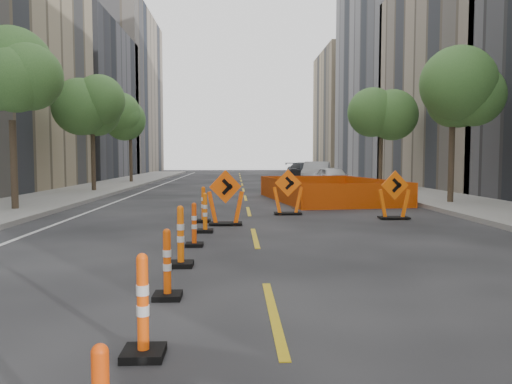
{
  "coord_description": "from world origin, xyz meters",
  "views": [
    {
      "loc": [
        -0.48,
        -8.18,
        1.99
      ],
      "look_at": [
        0.05,
        4.51,
        1.1
      ],
      "focal_mm": 35.0,
      "sensor_mm": 36.0,
      "label": 1
    }
  ],
  "objects_px": {
    "parked_car_far": "(306,171)",
    "parked_car_mid": "(316,173)",
    "chevron_sign_left": "(226,198)",
    "chevron_sign_right": "(394,195)",
    "channelizer_1": "(143,306)",
    "channelizer_4": "(194,225)",
    "channelizer_5": "(205,213)",
    "parked_car_near": "(333,178)",
    "channelizer_6": "(203,204)",
    "channelizer_3": "(181,236)",
    "chevron_sign_center": "(288,192)",
    "channelizer_2": "(167,264)"
  },
  "relations": [
    {
      "from": "channelizer_3",
      "to": "channelizer_5",
      "type": "xyz_separation_m",
      "value": [
        0.19,
        4.12,
        -0.03
      ]
    },
    {
      "from": "parked_car_far",
      "to": "parked_car_mid",
      "type": "bearing_deg",
      "value": -105.64
    },
    {
      "from": "channelizer_2",
      "to": "channelizer_3",
      "type": "relative_size",
      "value": 0.89
    },
    {
      "from": "channelizer_6",
      "to": "parked_car_far",
      "type": "height_order",
      "value": "parked_car_far"
    },
    {
      "from": "chevron_sign_right",
      "to": "parked_car_near",
      "type": "relative_size",
      "value": 0.38
    },
    {
      "from": "channelizer_4",
      "to": "chevron_sign_left",
      "type": "bearing_deg",
      "value": 79.73
    },
    {
      "from": "channelizer_3",
      "to": "parked_car_near",
      "type": "relative_size",
      "value": 0.27
    },
    {
      "from": "parked_car_near",
      "to": "chevron_sign_left",
      "type": "bearing_deg",
      "value": -119.56
    },
    {
      "from": "channelizer_1",
      "to": "channelizer_6",
      "type": "bearing_deg",
      "value": 90.34
    },
    {
      "from": "channelizer_6",
      "to": "chevron_sign_right",
      "type": "bearing_deg",
      "value": 5.18
    },
    {
      "from": "channelizer_1",
      "to": "channelizer_3",
      "type": "bearing_deg",
      "value": 91.08
    },
    {
      "from": "channelizer_5",
      "to": "parked_car_mid",
      "type": "xyz_separation_m",
      "value": [
        6.69,
        22.85,
        0.31
      ]
    },
    {
      "from": "channelizer_1",
      "to": "parked_car_near",
      "type": "bearing_deg",
      "value": 74.96
    },
    {
      "from": "channelizer_5",
      "to": "chevron_sign_center",
      "type": "distance_m",
      "value": 4.79
    },
    {
      "from": "channelizer_1",
      "to": "parked_car_mid",
      "type": "relative_size",
      "value": 0.21
    },
    {
      "from": "channelizer_4",
      "to": "channelizer_6",
      "type": "distance_m",
      "value": 4.12
    },
    {
      "from": "channelizer_6",
      "to": "parked_car_far",
      "type": "xyz_separation_m",
      "value": [
        7.01,
        27.18,
        0.23
      ]
    },
    {
      "from": "channelizer_6",
      "to": "chevron_sign_center",
      "type": "height_order",
      "value": "chevron_sign_center"
    },
    {
      "from": "channelizer_6",
      "to": "parked_car_mid",
      "type": "bearing_deg",
      "value": 71.73
    },
    {
      "from": "channelizer_3",
      "to": "channelizer_4",
      "type": "bearing_deg",
      "value": 87.93
    },
    {
      "from": "channelizer_4",
      "to": "channelizer_5",
      "type": "height_order",
      "value": "channelizer_5"
    },
    {
      "from": "chevron_sign_right",
      "to": "chevron_sign_center",
      "type": "bearing_deg",
      "value": 147.92
    },
    {
      "from": "chevron_sign_left",
      "to": "chevron_sign_center",
      "type": "relative_size",
      "value": 1.03
    },
    {
      "from": "channelizer_1",
      "to": "chevron_sign_left",
      "type": "distance_m",
      "value": 9.69
    },
    {
      "from": "channelizer_1",
      "to": "chevron_sign_left",
      "type": "height_order",
      "value": "chevron_sign_left"
    },
    {
      "from": "channelizer_1",
      "to": "channelizer_4",
      "type": "relative_size",
      "value": 1.07
    },
    {
      "from": "channelizer_4",
      "to": "parked_car_far",
      "type": "relative_size",
      "value": 0.18
    },
    {
      "from": "channelizer_5",
      "to": "parked_car_mid",
      "type": "bearing_deg",
      "value": 73.68
    },
    {
      "from": "channelizer_2",
      "to": "parked_car_mid",
      "type": "height_order",
      "value": "parked_car_mid"
    },
    {
      "from": "channelizer_1",
      "to": "channelizer_6",
      "type": "relative_size",
      "value": 0.95
    },
    {
      "from": "channelizer_3",
      "to": "chevron_sign_center",
      "type": "relative_size",
      "value": 0.71
    },
    {
      "from": "chevron_sign_left",
      "to": "parked_car_far",
      "type": "height_order",
      "value": "chevron_sign_left"
    },
    {
      "from": "channelizer_1",
      "to": "chevron_sign_center",
      "type": "relative_size",
      "value": 0.67
    },
    {
      "from": "channelizer_1",
      "to": "chevron_sign_right",
      "type": "distance_m",
      "value": 12.42
    },
    {
      "from": "chevron_sign_center",
      "to": "chevron_sign_right",
      "type": "bearing_deg",
      "value": -4.05
    },
    {
      "from": "chevron_sign_left",
      "to": "chevron_sign_right",
      "type": "bearing_deg",
      "value": -6.66
    },
    {
      "from": "channelizer_3",
      "to": "chevron_sign_right",
      "type": "relative_size",
      "value": 0.72
    },
    {
      "from": "channelizer_6",
      "to": "chevron_sign_right",
      "type": "height_order",
      "value": "chevron_sign_right"
    },
    {
      "from": "chevron_sign_left",
      "to": "chevron_sign_right",
      "type": "relative_size",
      "value": 1.03
    },
    {
      "from": "chevron_sign_right",
      "to": "parked_car_near",
      "type": "xyz_separation_m",
      "value": [
        0.94,
        15.02,
        -0.07
      ]
    },
    {
      "from": "channelizer_5",
      "to": "chevron_sign_right",
      "type": "relative_size",
      "value": 0.67
    },
    {
      "from": "channelizer_1",
      "to": "chevron_sign_center",
      "type": "bearing_deg",
      "value": 77.43
    },
    {
      "from": "channelizer_2",
      "to": "parked_car_near",
      "type": "relative_size",
      "value": 0.24
    },
    {
      "from": "chevron_sign_left",
      "to": "chevron_sign_center",
      "type": "distance_m",
      "value": 3.33
    },
    {
      "from": "channelizer_3",
      "to": "chevron_sign_left",
      "type": "bearing_deg",
      "value": 82.75
    },
    {
      "from": "parked_car_far",
      "to": "chevron_sign_center",
      "type": "bearing_deg",
      "value": -113.84
    },
    {
      "from": "chevron_sign_center",
      "to": "parked_car_near",
      "type": "bearing_deg",
      "value": 91.66
    },
    {
      "from": "channelizer_5",
      "to": "chevron_sign_left",
      "type": "bearing_deg",
      "value": 70.08
    },
    {
      "from": "chevron_sign_right",
      "to": "parked_car_far",
      "type": "distance_m",
      "value": 26.65
    },
    {
      "from": "channelizer_4",
      "to": "chevron_sign_left",
      "type": "relative_size",
      "value": 0.61
    }
  ]
}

